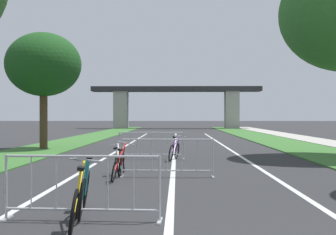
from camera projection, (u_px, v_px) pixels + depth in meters
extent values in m
cube|color=#386B2D|center=(80.00, 140.00, 31.01)|extent=(3.21, 69.35, 0.05)
cube|color=#386B2D|center=(272.00, 140.00, 30.74)|extent=(3.21, 69.35, 0.05)
cube|color=#ADA89E|center=(312.00, 140.00, 30.69)|extent=(2.29, 69.35, 0.08)
cube|color=silver|center=(175.00, 149.00, 22.57)|extent=(0.14, 40.12, 0.01)
cube|color=silver|center=(229.00, 149.00, 22.51)|extent=(0.14, 40.12, 0.01)
cube|color=silver|center=(120.00, 149.00, 22.62)|extent=(0.14, 40.12, 0.01)
cube|color=#2D2D30|center=(176.00, 89.00, 59.80)|extent=(22.37, 2.81, 0.63)
cube|color=#9E9B93|center=(121.00, 110.00, 59.96)|extent=(1.77, 2.40, 4.94)
cube|color=#9E9B93|center=(232.00, 110.00, 59.66)|extent=(1.77, 2.40, 4.94)
cylinder|color=#4C3823|center=(44.00, 121.00, 22.47)|extent=(0.39, 0.39, 2.85)
ellipsoid|color=#194719|center=(43.00, 64.00, 22.46)|extent=(3.74, 3.74, 3.18)
cylinder|color=#ADADB2|center=(6.00, 187.00, 7.25)|extent=(0.04, 0.04, 1.05)
cube|color=#ADADB2|center=(6.00, 219.00, 7.25)|extent=(0.08, 0.44, 0.03)
cylinder|color=#ADADB2|center=(160.00, 189.00, 7.08)|extent=(0.04, 0.04, 1.05)
cube|color=#ADADB2|center=(160.00, 221.00, 7.08)|extent=(0.08, 0.44, 0.03)
cylinder|color=#ADADB2|center=(82.00, 156.00, 7.16)|extent=(2.49, 0.16, 0.04)
cylinder|color=#ADADB2|center=(82.00, 209.00, 7.17)|extent=(2.49, 0.16, 0.04)
cylinder|color=#ADADB2|center=(31.00, 182.00, 7.22)|extent=(0.02, 0.02, 0.87)
cylinder|color=#ADADB2|center=(57.00, 182.00, 7.19)|extent=(0.02, 0.02, 0.87)
cylinder|color=#ADADB2|center=(82.00, 182.00, 7.16)|extent=(0.02, 0.02, 0.87)
cylinder|color=#ADADB2|center=(108.00, 183.00, 7.14)|extent=(0.02, 0.02, 0.87)
cylinder|color=#ADADB2|center=(134.00, 183.00, 7.11)|extent=(0.02, 0.02, 0.87)
cylinder|color=#ADADB2|center=(122.00, 158.00, 12.31)|extent=(0.04, 0.04, 1.05)
cube|color=#ADADB2|center=(122.00, 176.00, 12.32)|extent=(0.07, 0.44, 0.03)
cylinder|color=#ADADB2|center=(213.00, 158.00, 12.23)|extent=(0.04, 0.04, 1.05)
cube|color=#ADADB2|center=(213.00, 177.00, 12.23)|extent=(0.07, 0.44, 0.03)
cylinder|color=#ADADB2|center=(167.00, 139.00, 12.27)|extent=(2.49, 0.07, 0.04)
cylinder|color=#ADADB2|center=(167.00, 171.00, 12.27)|extent=(2.49, 0.07, 0.04)
cylinder|color=#ADADB2|center=(137.00, 155.00, 12.30)|extent=(0.02, 0.02, 0.87)
cylinder|color=#ADADB2|center=(152.00, 155.00, 12.29)|extent=(0.02, 0.02, 0.87)
cylinder|color=#ADADB2|center=(167.00, 155.00, 12.27)|extent=(0.02, 0.02, 0.87)
cylinder|color=#ADADB2|center=(182.00, 155.00, 12.26)|extent=(0.02, 0.02, 0.87)
cylinder|color=#ADADB2|center=(198.00, 155.00, 12.24)|extent=(0.02, 0.02, 0.87)
cylinder|color=#ADADB2|center=(119.00, 146.00, 17.43)|extent=(0.04, 0.04, 1.05)
cube|color=#ADADB2|center=(119.00, 159.00, 17.43)|extent=(0.07, 0.44, 0.03)
cylinder|color=#ADADB2|center=(183.00, 146.00, 17.41)|extent=(0.04, 0.04, 1.05)
cube|color=#ADADB2|center=(183.00, 159.00, 17.41)|extent=(0.07, 0.44, 0.03)
cylinder|color=#ADADB2|center=(151.00, 133.00, 17.42)|extent=(2.49, 0.07, 0.04)
cylinder|color=#ADADB2|center=(151.00, 154.00, 17.42)|extent=(2.49, 0.07, 0.04)
cylinder|color=#ADADB2|center=(130.00, 143.00, 17.43)|extent=(0.02, 0.02, 0.87)
cylinder|color=#ADADB2|center=(141.00, 143.00, 17.42)|extent=(0.02, 0.02, 0.87)
cylinder|color=#ADADB2|center=(151.00, 143.00, 17.42)|extent=(0.02, 0.02, 0.87)
cylinder|color=#ADADB2|center=(162.00, 143.00, 17.42)|extent=(0.02, 0.02, 0.87)
cylinder|color=#ADADB2|center=(173.00, 143.00, 17.41)|extent=(0.02, 0.02, 0.87)
torus|color=black|center=(171.00, 153.00, 16.50)|extent=(0.27, 0.64, 0.63)
torus|color=black|center=(177.00, 151.00, 17.44)|extent=(0.27, 0.64, 0.63)
cylinder|color=#662884|center=(175.00, 144.00, 16.94)|extent=(0.33, 0.90, 0.63)
cylinder|color=#662884|center=(174.00, 145.00, 16.76)|extent=(0.12, 0.13, 0.63)
cylinder|color=#662884|center=(172.00, 153.00, 16.65)|extent=(0.09, 0.31, 0.07)
cylinder|color=#662884|center=(178.00, 143.00, 17.40)|extent=(0.11, 0.11, 0.60)
cube|color=black|center=(175.00, 137.00, 16.72)|extent=(0.16, 0.26, 0.06)
cylinder|color=#99999E|center=(179.00, 136.00, 17.37)|extent=(0.54, 0.15, 0.10)
torus|color=black|center=(74.00, 212.00, 6.27)|extent=(0.24, 0.68, 0.66)
torus|color=black|center=(79.00, 198.00, 7.30)|extent=(0.24, 0.68, 0.66)
cylinder|color=gold|center=(79.00, 185.00, 6.76)|extent=(0.10, 1.02, 0.65)
cylinder|color=gold|center=(78.00, 190.00, 6.57)|extent=(0.15, 0.11, 0.64)
cylinder|color=gold|center=(74.00, 211.00, 6.43)|extent=(0.08, 0.34, 0.08)
cylinder|color=gold|center=(82.00, 180.00, 7.28)|extent=(0.14, 0.08, 0.62)
cube|color=black|center=(81.00, 168.00, 6.53)|extent=(0.14, 0.25, 0.06)
cylinder|color=#99999E|center=(84.00, 161.00, 7.26)|extent=(0.49, 0.10, 0.10)
torus|color=black|center=(118.00, 166.00, 12.31)|extent=(0.18, 0.62, 0.61)
torus|color=black|center=(122.00, 162.00, 13.38)|extent=(0.18, 0.62, 0.61)
cylinder|color=silver|center=(118.00, 154.00, 12.82)|extent=(0.18, 1.04, 0.57)
cylinder|color=silver|center=(118.00, 157.00, 12.62)|extent=(0.15, 0.13, 0.52)
cylinder|color=silver|center=(119.00, 166.00, 12.48)|extent=(0.03, 0.34, 0.07)
cylinder|color=silver|center=(120.00, 153.00, 13.35)|extent=(0.15, 0.09, 0.55)
cube|color=black|center=(116.00, 148.00, 12.58)|extent=(0.11, 0.24, 0.07)
cylinder|color=#99999E|center=(118.00, 144.00, 13.33)|extent=(0.49, 0.04, 0.13)
torus|color=black|center=(115.00, 170.00, 11.27)|extent=(0.18, 0.65, 0.64)
torus|color=black|center=(121.00, 165.00, 12.29)|extent=(0.18, 0.65, 0.64)
cylinder|color=red|center=(120.00, 156.00, 11.75)|extent=(0.19, 0.99, 0.65)
cylinder|color=red|center=(118.00, 160.00, 11.56)|extent=(0.15, 0.12, 0.54)
cylinder|color=red|center=(116.00, 170.00, 11.43)|extent=(0.03, 0.33, 0.08)
cylinder|color=red|center=(123.00, 154.00, 12.26)|extent=(0.16, 0.10, 0.62)
cube|color=black|center=(120.00, 150.00, 11.52)|extent=(0.12, 0.24, 0.07)
cylinder|color=#99999E|center=(125.00, 143.00, 12.23)|extent=(0.49, 0.05, 0.12)
torus|color=black|center=(86.00, 189.00, 8.21)|extent=(0.22, 0.69, 0.68)
torus|color=black|center=(82.00, 200.00, 7.12)|extent=(0.22, 0.69, 0.68)
cylinder|color=#197A7F|center=(87.00, 175.00, 7.69)|extent=(0.27, 1.06, 0.66)
cylinder|color=#197A7F|center=(87.00, 176.00, 7.90)|extent=(0.12, 0.14, 0.66)
cylinder|color=#197A7F|center=(85.00, 192.00, 8.03)|extent=(0.07, 0.36, 0.08)
cylinder|color=#197A7F|center=(84.00, 180.00, 7.14)|extent=(0.12, 0.11, 0.63)
cube|color=black|center=(90.00, 157.00, 7.94)|extent=(0.14, 0.25, 0.06)
cylinder|color=#99999E|center=(87.00, 160.00, 7.17)|extent=(0.45, 0.09, 0.08)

